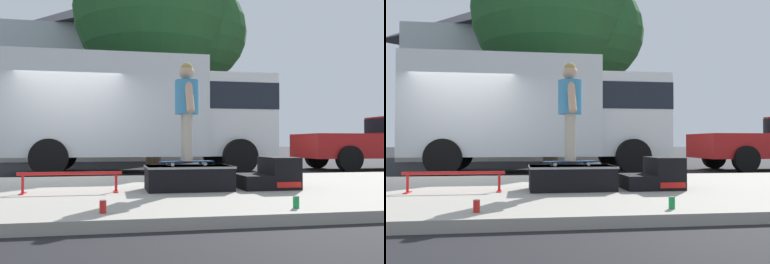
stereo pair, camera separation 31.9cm
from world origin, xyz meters
The scene contains 12 objects.
ground_plane centered at (0.00, 0.00, 0.00)m, with size 140.00×140.00×0.00m, color black.
sidewalk_slab centered at (0.00, -3.00, 0.06)m, with size 50.00×5.00×0.12m, color #A8A093.
skate_box centered at (2.10, -3.32, 0.31)m, with size 1.23×0.75×0.35m.
kicker_ramp centered at (3.36, -3.32, 0.31)m, with size 0.84×0.75×0.47m.
grind_rail centered at (0.46, -3.37, 0.33)m, with size 1.38×0.28×0.29m.
skateboard centered at (2.07, -3.36, 0.53)m, with size 0.80×0.35×0.07m.
skater_kid centered at (2.07, -3.36, 1.37)m, with size 0.35×0.73×1.42m.
soda_can centered at (0.93, -5.12, 0.18)m, with size 0.07×0.07×0.13m.
soda_can_b centered at (2.90, -5.18, 0.18)m, with size 0.07×0.07×0.13m.
box_truck centered at (1.93, 2.20, 1.70)m, with size 6.91×2.63×3.05m.
street_tree_main centered at (2.91, 6.46, 5.66)m, with size 6.61×6.01×8.84m.
house_behind centered at (0.82, 12.91, 4.24)m, with size 9.54×8.23×8.40m.
Camera 2 is at (1.33, -9.31, 0.80)m, focal length 39.01 mm.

